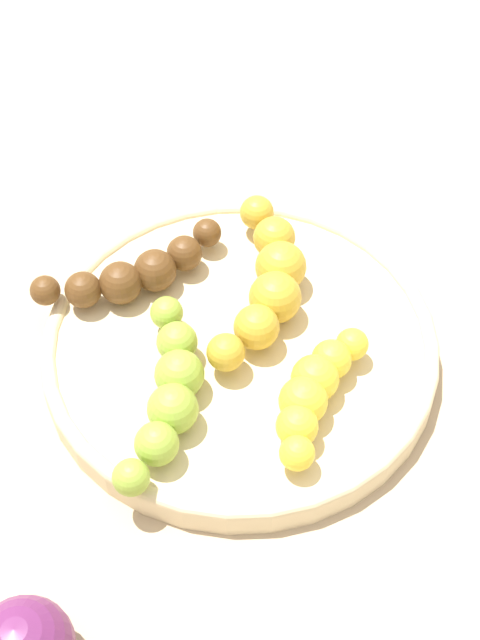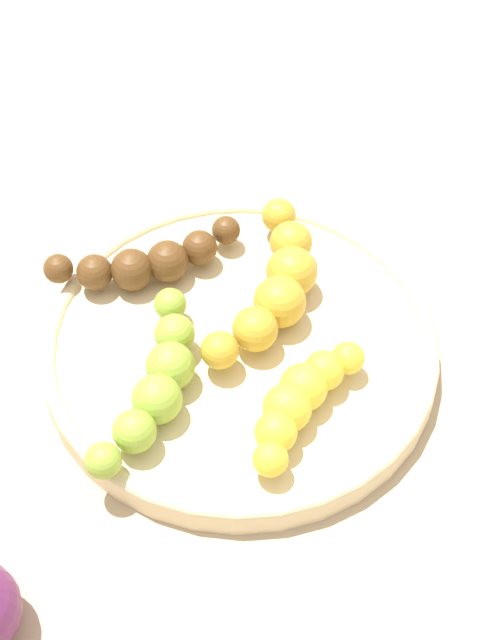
# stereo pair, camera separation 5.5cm
# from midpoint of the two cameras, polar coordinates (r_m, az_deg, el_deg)

# --- Properties ---
(ground_plane) EXTENTS (2.40, 2.40, 0.00)m
(ground_plane) POSITION_cam_midpoint_polar(r_m,az_deg,el_deg) (0.58, -2.71, -2.56)
(ground_plane) COLOR tan
(fruit_bowl) EXTENTS (0.26, 0.26, 0.02)m
(fruit_bowl) POSITION_cam_midpoint_polar(r_m,az_deg,el_deg) (0.57, -2.76, -1.82)
(fruit_bowl) COLOR beige
(fruit_bowl) RESTS_ON ground_plane
(banana_spotted) EXTENTS (0.15, 0.08, 0.04)m
(banana_spotted) POSITION_cam_midpoint_polar(r_m,az_deg,el_deg) (0.58, -0.88, 2.46)
(banana_spotted) COLOR gold
(banana_spotted) RESTS_ON fruit_bowl
(banana_overripe) EXTENTS (0.06, 0.13, 0.03)m
(banana_overripe) POSITION_cam_midpoint_polar(r_m,az_deg,el_deg) (0.59, -9.59, 2.99)
(banana_overripe) COLOR #593819
(banana_overripe) RESTS_ON fruit_bowl
(banana_green) EXTENTS (0.14, 0.06, 0.03)m
(banana_green) POSITION_cam_midpoint_polar(r_m,az_deg,el_deg) (0.53, -7.73, -4.84)
(banana_green) COLOR #8CAD38
(banana_green) RESTS_ON fruit_bowl
(banana_yellow) EXTENTS (0.09, 0.07, 0.03)m
(banana_yellow) POSITION_cam_midpoint_polar(r_m,az_deg,el_deg) (0.52, 1.89, -4.92)
(banana_yellow) COLOR yellow
(banana_yellow) RESTS_ON fruit_bowl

